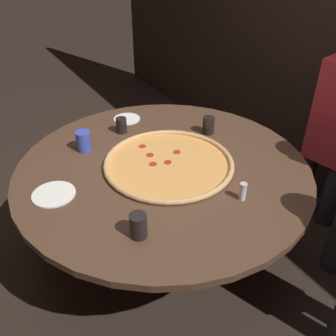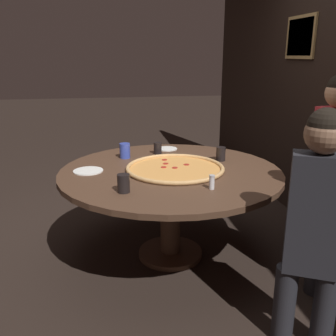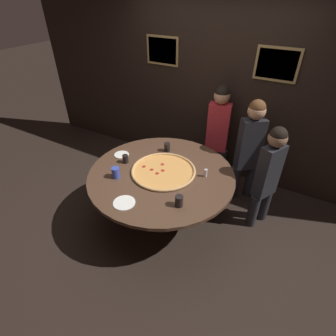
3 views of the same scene
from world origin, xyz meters
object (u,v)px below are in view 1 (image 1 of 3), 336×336
at_px(drink_cup_far_left, 84,141).
at_px(drink_cup_near_right, 121,125).
at_px(dining_table, 163,182).
at_px(white_plate_right_side, 54,194).
at_px(drink_cup_by_shaker, 208,125).
at_px(white_plate_far_back, 127,119).
at_px(condiment_shaker, 243,191).
at_px(giant_pizza, 169,163).
at_px(drink_cup_near_left, 138,226).

distance_m(drink_cup_far_left, drink_cup_near_right, 0.31).
height_order(dining_table, white_plate_right_side, white_plate_right_side).
bearing_deg(drink_cup_by_shaker, white_plate_far_back, -141.06).
bearing_deg(drink_cup_by_shaker, condiment_shaker, -22.40).
relative_size(dining_table, white_plate_far_back, 9.09).
xyz_separation_m(dining_table, drink_cup_by_shaker, (-0.18, 0.46, 0.18)).
height_order(dining_table, condiment_shaker, condiment_shaker).
distance_m(dining_table, drink_cup_far_left, 0.55).
distance_m(drink_cup_far_left, drink_cup_by_shaker, 0.81).
bearing_deg(drink_cup_near_right, giant_pizza, 6.71).
bearing_deg(drink_cup_near_right, drink_cup_near_left, -21.21).
height_order(drink_cup_near_left, white_plate_far_back, drink_cup_near_left).
bearing_deg(white_plate_right_side, drink_cup_near_left, 25.69).
relative_size(drink_cup_by_shaker, white_plate_far_back, 0.61).
distance_m(drink_cup_near_left, white_plate_right_side, 0.55).
xyz_separation_m(white_plate_right_side, white_plate_far_back, (-0.58, 0.71, 0.00)).
relative_size(white_plate_right_side, condiment_shaker, 2.32).
bearing_deg(drink_cup_by_shaker, drink_cup_near_left, -53.96).
bearing_deg(giant_pizza, white_plate_right_side, -96.40).
distance_m(giant_pizza, drink_cup_far_left, 0.55).
bearing_deg(dining_table, giant_pizza, 75.36).
distance_m(drink_cup_near_right, condiment_shaker, 0.99).
relative_size(drink_cup_near_left, white_plate_far_back, 0.64).
xyz_separation_m(giant_pizza, drink_cup_far_left, (-0.41, -0.36, 0.05)).
height_order(drink_cup_near_left, drink_cup_by_shaker, drink_cup_near_left).
distance_m(dining_table, condiment_shaker, 0.54).
xyz_separation_m(drink_cup_far_left, drink_cup_by_shaker, (0.22, 0.78, -0.01)).
distance_m(drink_cup_near_right, white_plate_far_back, 0.19).
relative_size(dining_table, giant_pizza, 2.24).
height_order(drink_cup_near_left, condiment_shaker, drink_cup_near_left).
bearing_deg(giant_pizza, drink_cup_near_right, -173.29).
height_order(dining_table, drink_cup_far_left, drink_cup_far_left).
xyz_separation_m(dining_table, white_plate_far_back, (-0.65, 0.09, 0.12)).
xyz_separation_m(giant_pizza, drink_cup_by_shaker, (-0.19, 0.43, 0.04)).
distance_m(white_plate_right_side, condiment_shaker, 0.98).
relative_size(drink_cup_far_left, white_plate_right_side, 0.56).
relative_size(drink_cup_near_left, condiment_shaker, 1.24).
relative_size(giant_pizza, drink_cup_near_right, 7.42).
relative_size(dining_table, drink_cup_far_left, 13.44).
xyz_separation_m(dining_table, drink_cup_near_left, (0.43, -0.39, 0.18)).
bearing_deg(drink_cup_far_left, drink_cup_near_right, 106.74).
bearing_deg(dining_table, drink_cup_by_shaker, 111.70).
xyz_separation_m(drink_cup_near_left, condiment_shaker, (0.04, 0.57, -0.01)).
xyz_separation_m(giant_pizza, white_plate_far_back, (-0.66, 0.05, -0.01)).
bearing_deg(white_plate_far_back, dining_table, -7.56).
bearing_deg(condiment_shaker, white_plate_far_back, -174.71).
bearing_deg(drink_cup_near_right, condiment_shaker, 12.51).
distance_m(drink_cup_near_left, white_plate_far_back, 1.18).
bearing_deg(drink_cup_near_right, dining_table, 2.94).
relative_size(giant_pizza, white_plate_right_side, 3.37).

